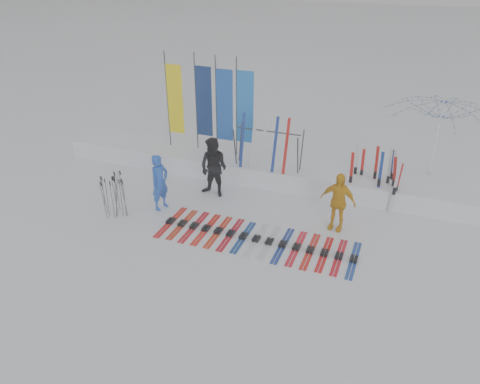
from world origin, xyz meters
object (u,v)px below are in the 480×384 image
at_px(person_blue, 160,182).
at_px(person_yellow, 338,202).
at_px(tent_canopy, 435,144).
at_px(person_black, 214,168).
at_px(ski_row, 256,239).
at_px(ski_rack, 268,144).

bearing_deg(person_blue, person_yellow, -66.67).
relative_size(person_blue, tent_canopy, 0.50).
bearing_deg(person_black, tent_canopy, 33.87).
xyz_separation_m(person_black, person_yellow, (3.80, -0.60, -0.10)).
bearing_deg(person_yellow, tent_canopy, 65.20).
height_order(person_blue, person_yellow, person_blue).
xyz_separation_m(person_yellow, ski_row, (-1.80, -1.31, -0.78)).
xyz_separation_m(person_black, tent_canopy, (6.02, 2.83, 0.56)).
distance_m(tent_canopy, ski_rack, 5.00).
xyz_separation_m(tent_canopy, ski_rack, (-4.74, -1.56, -0.09)).
relative_size(person_yellow, tent_canopy, 0.50).
bearing_deg(person_blue, person_black, -25.33).
bearing_deg(person_blue, tent_canopy, -44.64).
bearing_deg(ski_rack, person_black, -135.31).
distance_m(person_blue, ski_rack, 3.53).
height_order(tent_canopy, ski_rack, tent_canopy).
xyz_separation_m(person_black, ski_row, (2.00, -1.91, -0.88)).
relative_size(person_black, ski_row, 0.35).
height_order(person_blue, ski_row, person_blue).
bearing_deg(tent_canopy, person_blue, -150.07).
bearing_deg(ski_row, ski_rack, 102.78).
relative_size(person_yellow, ski_rack, 0.80).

